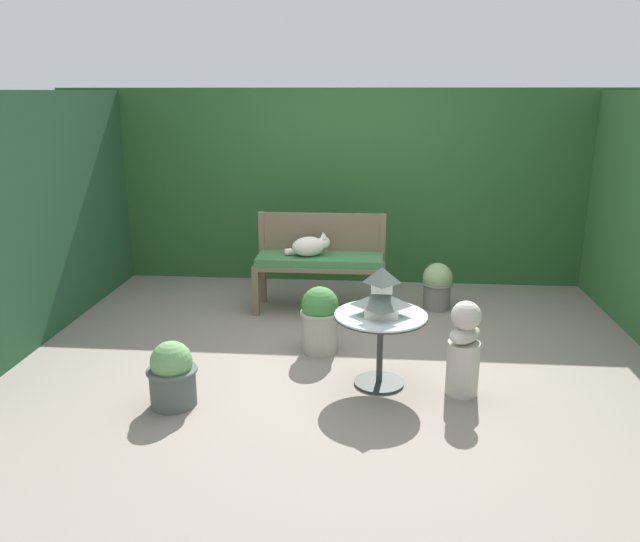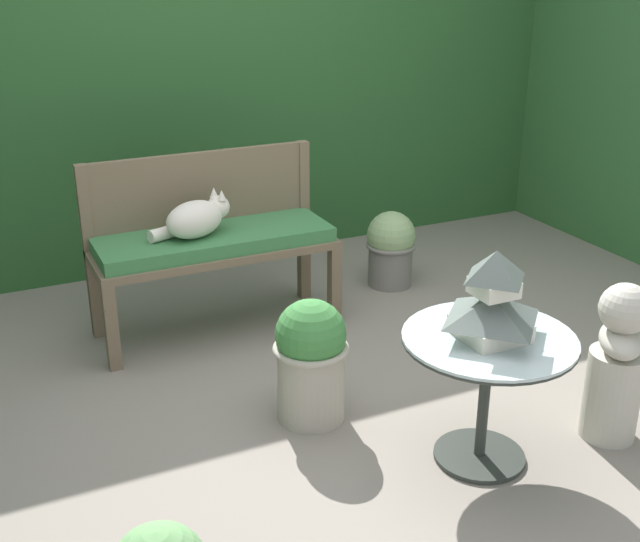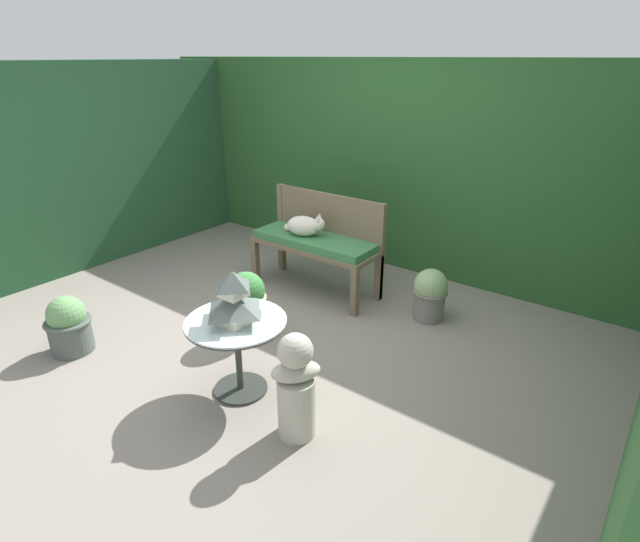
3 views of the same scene
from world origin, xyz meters
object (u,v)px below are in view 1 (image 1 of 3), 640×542
cat (310,246)px  potted_plant_path_edge (172,375)px  garden_bench (320,264)px  potted_plant_patio_mid (320,318)px  patio_table (380,329)px  pagoda_birdhouse (381,294)px  garden_bust (464,349)px  potted_plant_table_near (437,285)px

cat → potted_plant_path_edge: (-0.73, -1.96, -0.42)m
garden_bench → potted_plant_patio_mid: size_ratio=2.27×
cat → potted_plant_path_edge: bearing=-129.2°
patio_table → pagoda_birdhouse: pagoda_birdhouse is taller
potted_plant_patio_mid → cat: bearing=100.5°
garden_bench → garden_bust: size_ratio=1.82×
patio_table → potted_plant_patio_mid: potted_plant_patio_mid is taller
patio_table → potted_plant_table_near: patio_table is taller
garden_bench → potted_plant_patio_mid: 1.02m
potted_plant_table_near → patio_table: bearing=-108.5°
potted_plant_table_near → potted_plant_patio_mid: potted_plant_patio_mid is taller
cat → garden_bench: bearing=-4.3°
garden_bench → pagoda_birdhouse: 1.67m
garden_bench → potted_plant_path_edge: (-0.83, -1.99, -0.24)m
garden_bust → potted_plant_patio_mid: bearing=96.3°
pagoda_birdhouse → potted_plant_path_edge: pagoda_birdhouse is taller
garden_bust → potted_plant_path_edge: bearing=137.8°
potted_plant_table_near → garden_bench: bearing=-172.8°
pagoda_birdhouse → garden_bust: 0.68m
garden_bench → pagoda_birdhouse: (0.57, -1.56, 0.22)m
pagoda_birdhouse → potted_plant_path_edge: bearing=-162.8°
patio_table → pagoda_birdhouse: 0.26m
garden_bench → cat: 0.20m
cat → potted_plant_table_near: (1.23, 0.17, -0.41)m
garden_bench → cat: bearing=-165.5°
garden_bench → garden_bust: (1.14, -1.65, -0.13)m
garden_bench → potted_plant_path_edge: 2.17m
cat → potted_plant_patio_mid: 1.05m
potted_plant_path_edge → garden_bench: bearing=67.5°
patio_table → cat: bearing=113.3°
cat → potted_plant_patio_mid: (0.18, -0.97, -0.36)m
garden_bust → patio_table: bearing=118.8°
potted_plant_patio_mid → garden_bust: bearing=-31.8°
garden_bench → potted_plant_path_edge: garden_bench is taller
garden_bench → potted_plant_path_edge: size_ratio=2.72×
garden_bench → potted_plant_table_near: garden_bench is taller
garden_bust → potted_plant_table_near: 1.80m
pagoda_birdhouse → potted_plant_table_near: (0.57, 1.70, -0.45)m
cat → pagoda_birdhouse: 1.67m
potted_plant_table_near → pagoda_birdhouse: bearing=-108.5°
garden_bench → garden_bust: 2.01m
patio_table → potted_plant_path_edge: 1.47m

